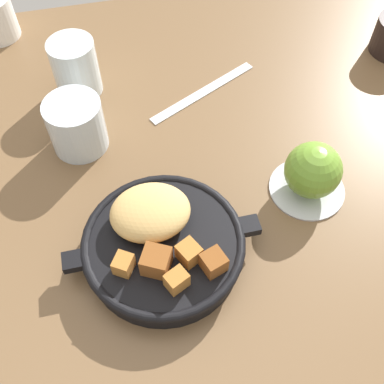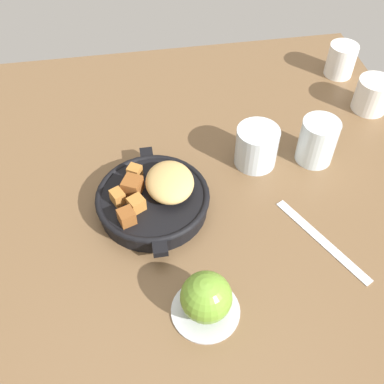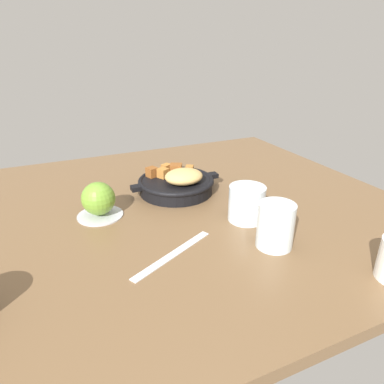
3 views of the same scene
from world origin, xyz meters
TOP-DOWN VIEW (x-y plane):
  - ground_plane at (0.00, 0.00)cm, footprint 106.42×95.88cm
  - cast_iron_skillet at (-1.82, -7.57)cm, footprint 24.27×20.03cm
  - saucer_plate at (19.44, -2.39)cm, footprint 10.45×10.45cm
  - red_apple at (19.44, -2.39)cm, footprint 7.61×7.61cm
  - butter_knife at (10.01, 19.39)cm, footprint 19.12×10.69cm
  - water_glass_tall at (-9.22, 24.59)cm, footprint 7.13×7.13cm
  - water_glass_short at (-10.19, 12.95)cm, footprint 8.10×8.10cm

SIDE VIEW (x-z plane):
  - ground_plane at x=0.00cm, z-range -2.40..0.00cm
  - butter_knife at x=10.01cm, z-range 0.00..0.36cm
  - saucer_plate at x=19.44cm, z-range 0.00..0.60cm
  - cast_iron_skillet at x=-1.82cm, z-range -0.90..6.40cm
  - water_glass_short at x=-10.19cm, z-range 0.00..7.97cm
  - red_apple at x=19.44cm, z-range 0.60..8.21cm
  - water_glass_tall at x=-9.22cm, z-range 0.00..9.02cm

